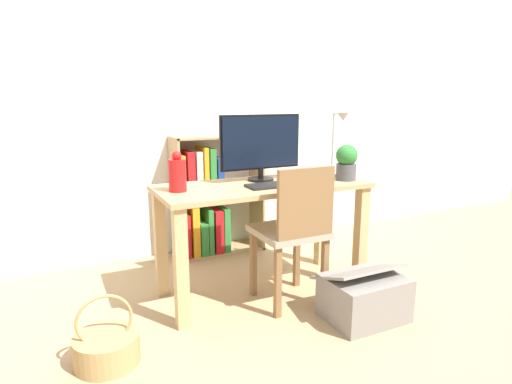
{
  "coord_description": "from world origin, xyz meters",
  "views": [
    {
      "loc": [
        -1.2,
        -2.36,
        1.25
      ],
      "look_at": [
        0.0,
        0.1,
        0.65
      ],
      "focal_mm": 30.0,
      "sensor_mm": 36.0,
      "label": 1
    }
  ],
  "objects_px": {
    "monitor": "(261,144)",
    "potted_plant": "(346,162)",
    "bookshelf": "(206,202)",
    "desk_lamp": "(338,138)",
    "vase": "(177,174)",
    "basket": "(107,347)",
    "chair": "(294,229)",
    "keyboard": "(278,185)",
    "storage_box": "(364,296)"
  },
  "relations": [
    {
      "from": "monitor",
      "to": "vase",
      "type": "xyz_separation_m",
      "value": [
        -0.58,
        -0.09,
        -0.14
      ]
    },
    {
      "from": "bookshelf",
      "to": "basket",
      "type": "xyz_separation_m",
      "value": [
        -0.94,
        -1.2,
        -0.35
      ]
    },
    {
      "from": "monitor",
      "to": "vase",
      "type": "distance_m",
      "value": 0.61
    },
    {
      "from": "vase",
      "to": "bookshelf",
      "type": "bearing_deg",
      "value": 60.75
    },
    {
      "from": "desk_lamp",
      "to": "bookshelf",
      "type": "xyz_separation_m",
      "value": [
        -0.66,
        0.82,
        -0.56
      ]
    },
    {
      "from": "monitor",
      "to": "potted_plant",
      "type": "distance_m",
      "value": 0.58
    },
    {
      "from": "keyboard",
      "to": "desk_lamp",
      "type": "relative_size",
      "value": 0.9
    },
    {
      "from": "chair",
      "to": "basket",
      "type": "distance_m",
      "value": 1.19
    },
    {
      "from": "keyboard",
      "to": "desk_lamp",
      "type": "distance_m",
      "value": 0.58
    },
    {
      "from": "potted_plant",
      "to": "bookshelf",
      "type": "relative_size",
      "value": 0.24
    },
    {
      "from": "desk_lamp",
      "to": "basket",
      "type": "distance_m",
      "value": 1.88
    },
    {
      "from": "keyboard",
      "to": "vase",
      "type": "xyz_separation_m",
      "value": [
        -0.6,
        0.12,
        0.1
      ]
    },
    {
      "from": "monitor",
      "to": "keyboard",
      "type": "bearing_deg",
      "value": -85.44
    },
    {
      "from": "keyboard",
      "to": "chair",
      "type": "xyz_separation_m",
      "value": [
        0.02,
        -0.17,
        -0.24
      ]
    },
    {
      "from": "potted_plant",
      "to": "bookshelf",
      "type": "distance_m",
      "value": 1.21
    },
    {
      "from": "monitor",
      "to": "storage_box",
      "type": "xyz_separation_m",
      "value": [
        0.32,
        -0.7,
        -0.82
      ]
    },
    {
      "from": "desk_lamp",
      "to": "chair",
      "type": "relative_size",
      "value": 0.5
    },
    {
      "from": "bookshelf",
      "to": "vase",
      "type": "bearing_deg",
      "value": -119.25
    },
    {
      "from": "keyboard",
      "to": "storage_box",
      "type": "height_order",
      "value": "keyboard"
    },
    {
      "from": "monitor",
      "to": "chair",
      "type": "xyz_separation_m",
      "value": [
        0.04,
        -0.37,
        -0.47
      ]
    },
    {
      "from": "vase",
      "to": "basket",
      "type": "xyz_separation_m",
      "value": [
        -0.49,
        -0.41,
        -0.74
      ]
    },
    {
      "from": "monitor",
      "to": "storage_box",
      "type": "height_order",
      "value": "monitor"
    },
    {
      "from": "desk_lamp",
      "to": "potted_plant",
      "type": "xyz_separation_m",
      "value": [
        -0.01,
        -0.11,
        -0.15
      ]
    },
    {
      "from": "monitor",
      "to": "basket",
      "type": "xyz_separation_m",
      "value": [
        -1.08,
        -0.5,
        -0.88
      ]
    },
    {
      "from": "desk_lamp",
      "to": "potted_plant",
      "type": "height_order",
      "value": "desk_lamp"
    },
    {
      "from": "desk_lamp",
      "to": "storage_box",
      "type": "relative_size",
      "value": 0.97
    },
    {
      "from": "basket",
      "to": "desk_lamp",
      "type": "bearing_deg",
      "value": 13.39
    },
    {
      "from": "basket",
      "to": "keyboard",
      "type": "bearing_deg",
      "value": 15.04
    },
    {
      "from": "bookshelf",
      "to": "desk_lamp",
      "type": "bearing_deg",
      "value": -51.25
    },
    {
      "from": "monitor",
      "to": "desk_lamp",
      "type": "bearing_deg",
      "value": -12.91
    },
    {
      "from": "keyboard",
      "to": "storage_box",
      "type": "relative_size",
      "value": 0.88
    },
    {
      "from": "bookshelf",
      "to": "storage_box",
      "type": "height_order",
      "value": "bookshelf"
    },
    {
      "from": "keyboard",
      "to": "vase",
      "type": "bearing_deg",
      "value": 169.08
    },
    {
      "from": "potted_plant",
      "to": "chair",
      "type": "bearing_deg",
      "value": -163.67
    },
    {
      "from": "monitor",
      "to": "vase",
      "type": "relative_size",
      "value": 2.39
    },
    {
      "from": "monitor",
      "to": "storage_box",
      "type": "distance_m",
      "value": 1.13
    },
    {
      "from": "vase",
      "to": "desk_lamp",
      "type": "relative_size",
      "value": 0.54
    },
    {
      "from": "keyboard",
      "to": "potted_plant",
      "type": "bearing_deg",
      "value": -2.92
    },
    {
      "from": "keyboard",
      "to": "basket",
      "type": "bearing_deg",
      "value": -164.96
    },
    {
      "from": "chair",
      "to": "basket",
      "type": "bearing_deg",
      "value": -177.89
    },
    {
      "from": "potted_plant",
      "to": "storage_box",
      "type": "relative_size",
      "value": 0.52
    },
    {
      "from": "keyboard",
      "to": "desk_lamp",
      "type": "bearing_deg",
      "value": 9.78
    },
    {
      "from": "monitor",
      "to": "desk_lamp",
      "type": "distance_m",
      "value": 0.54
    },
    {
      "from": "potted_plant",
      "to": "basket",
      "type": "relative_size",
      "value": 0.67
    },
    {
      "from": "potted_plant",
      "to": "chair",
      "type": "height_order",
      "value": "potted_plant"
    },
    {
      "from": "vase",
      "to": "basket",
      "type": "relative_size",
      "value": 0.67
    },
    {
      "from": "desk_lamp",
      "to": "potted_plant",
      "type": "distance_m",
      "value": 0.19
    },
    {
      "from": "potted_plant",
      "to": "storage_box",
      "type": "xyz_separation_m",
      "value": [
        -0.2,
        -0.47,
        -0.71
      ]
    },
    {
      "from": "keyboard",
      "to": "basket",
      "type": "distance_m",
      "value": 1.3
    },
    {
      "from": "potted_plant",
      "to": "bookshelf",
      "type": "bearing_deg",
      "value": 124.82
    }
  ]
}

